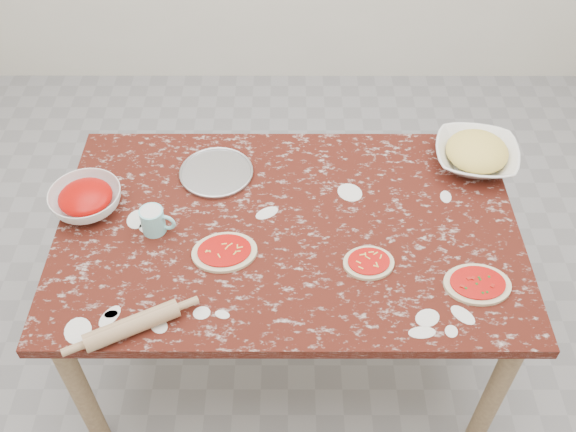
{
  "coord_description": "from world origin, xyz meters",
  "views": [
    {
      "loc": [
        0.0,
        -1.49,
        2.39
      ],
      "look_at": [
        0.0,
        0.0,
        0.8
      ],
      "focal_mm": 39.82,
      "sensor_mm": 36.0,
      "label": 1
    }
  ],
  "objects_px": {
    "worktable": "(288,242)",
    "flour_mug": "(154,220)",
    "sauce_bowl": "(86,200)",
    "pizza_tray": "(216,173)",
    "rolling_pin": "(132,325)",
    "cheese_bowl": "(476,156)"
  },
  "relations": [
    {
      "from": "sauce_bowl",
      "to": "pizza_tray",
      "type": "bearing_deg",
      "value": 21.89
    },
    {
      "from": "sauce_bowl",
      "to": "cheese_bowl",
      "type": "relative_size",
      "value": 0.81
    },
    {
      "from": "pizza_tray",
      "to": "rolling_pin",
      "type": "distance_m",
      "value": 0.72
    },
    {
      "from": "worktable",
      "to": "sauce_bowl",
      "type": "bearing_deg",
      "value": 173.1
    },
    {
      "from": "worktable",
      "to": "rolling_pin",
      "type": "relative_size",
      "value": 5.57
    },
    {
      "from": "worktable",
      "to": "pizza_tray",
      "type": "xyz_separation_m",
      "value": [
        -0.27,
        0.26,
        0.09
      ]
    },
    {
      "from": "sauce_bowl",
      "to": "cheese_bowl",
      "type": "distance_m",
      "value": 1.44
    },
    {
      "from": "pizza_tray",
      "to": "flour_mug",
      "type": "xyz_separation_m",
      "value": [
        -0.19,
        -0.28,
        0.04
      ]
    },
    {
      "from": "sauce_bowl",
      "to": "rolling_pin",
      "type": "bearing_deg",
      "value": -64.45
    },
    {
      "from": "pizza_tray",
      "to": "cheese_bowl",
      "type": "height_order",
      "value": "cheese_bowl"
    },
    {
      "from": "flour_mug",
      "to": "worktable",
      "type": "bearing_deg",
      "value": 2.57
    },
    {
      "from": "worktable",
      "to": "flour_mug",
      "type": "relative_size",
      "value": 13.12
    },
    {
      "from": "flour_mug",
      "to": "pizza_tray",
      "type": "bearing_deg",
      "value": 56.63
    },
    {
      "from": "pizza_tray",
      "to": "rolling_pin",
      "type": "bearing_deg",
      "value": -105.8
    },
    {
      "from": "pizza_tray",
      "to": "sauce_bowl",
      "type": "relative_size",
      "value": 1.07
    },
    {
      "from": "worktable",
      "to": "sauce_bowl",
      "type": "distance_m",
      "value": 0.73
    },
    {
      "from": "flour_mug",
      "to": "sauce_bowl",
      "type": "bearing_deg",
      "value": 157.31
    },
    {
      "from": "pizza_tray",
      "to": "sauce_bowl",
      "type": "xyz_separation_m",
      "value": [
        -0.44,
        -0.18,
        0.03
      ]
    },
    {
      "from": "cheese_bowl",
      "to": "worktable",
      "type": "bearing_deg",
      "value": -155.44
    },
    {
      "from": "worktable",
      "to": "pizza_tray",
      "type": "distance_m",
      "value": 0.39
    },
    {
      "from": "sauce_bowl",
      "to": "rolling_pin",
      "type": "relative_size",
      "value": 0.88
    },
    {
      "from": "worktable",
      "to": "cheese_bowl",
      "type": "relative_size",
      "value": 5.15
    }
  ]
}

